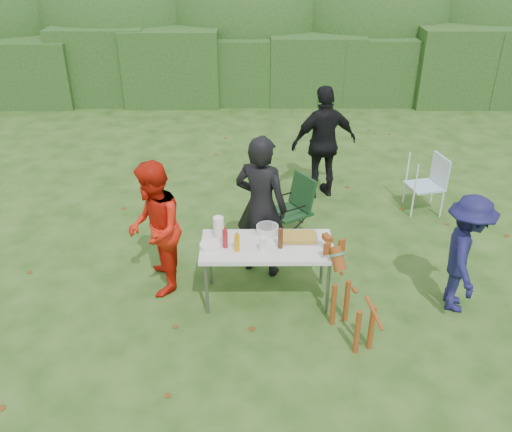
{
  "coord_description": "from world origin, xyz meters",
  "views": [
    {
      "loc": [
        0.2,
        -4.97,
        4.0
      ],
      "look_at": [
        0.23,
        0.41,
        1.0
      ],
      "focal_mm": 38.0,
      "sensor_mm": 36.0,
      "label": 1
    }
  ],
  "objects_px": {
    "child": "(465,254)",
    "dog": "(353,301)",
    "folding_table": "(267,249)",
    "mustard_bottle": "(237,243)",
    "person_red_jacket": "(155,229)",
    "person_black_puffy": "(324,143)",
    "lawn_chair": "(425,184)",
    "paper_towel_roll": "(219,227)",
    "camping_chair": "(290,208)",
    "person_cook": "(261,207)",
    "beer_bottle": "(280,238)",
    "ketchup_bottle": "(225,239)"
  },
  "relations": [
    {
      "from": "dog",
      "to": "ketchup_bottle",
      "type": "relative_size",
      "value": 4.4
    },
    {
      "from": "person_black_puffy",
      "to": "lawn_chair",
      "type": "xyz_separation_m",
      "value": [
        1.5,
        -0.52,
        -0.46
      ]
    },
    {
      "from": "person_red_jacket",
      "to": "person_black_puffy",
      "type": "relative_size",
      "value": 0.91
    },
    {
      "from": "person_cook",
      "to": "person_black_puffy",
      "type": "xyz_separation_m",
      "value": [
        1.01,
        2.13,
        -0.01
      ]
    },
    {
      "from": "paper_towel_roll",
      "to": "camping_chair",
      "type": "bearing_deg",
      "value": 53.75
    },
    {
      "from": "lawn_chair",
      "to": "beer_bottle",
      "type": "xyz_separation_m",
      "value": [
        -2.3,
        -2.26,
        0.42
      ]
    },
    {
      "from": "person_cook",
      "to": "dog",
      "type": "height_order",
      "value": "person_cook"
    },
    {
      "from": "child",
      "to": "dog",
      "type": "relative_size",
      "value": 1.46
    },
    {
      "from": "folding_table",
      "to": "mustard_bottle",
      "type": "bearing_deg",
      "value": -160.52
    },
    {
      "from": "person_cook",
      "to": "ketchup_bottle",
      "type": "height_order",
      "value": "person_cook"
    },
    {
      "from": "camping_chair",
      "to": "beer_bottle",
      "type": "height_order",
      "value": "beer_bottle"
    },
    {
      "from": "folding_table",
      "to": "mustard_bottle",
      "type": "xyz_separation_m",
      "value": [
        -0.33,
        -0.12,
        0.15
      ]
    },
    {
      "from": "folding_table",
      "to": "camping_chair",
      "type": "distance_m",
      "value": 1.47
    },
    {
      "from": "person_red_jacket",
      "to": "mustard_bottle",
      "type": "height_order",
      "value": "person_red_jacket"
    },
    {
      "from": "person_red_jacket",
      "to": "lawn_chair",
      "type": "distance_m",
      "value": 4.25
    },
    {
      "from": "child",
      "to": "beer_bottle",
      "type": "height_order",
      "value": "child"
    },
    {
      "from": "mustard_bottle",
      "to": "folding_table",
      "type": "bearing_deg",
      "value": 19.48
    },
    {
      "from": "mustard_bottle",
      "to": "beer_bottle",
      "type": "relative_size",
      "value": 0.83
    },
    {
      "from": "dog",
      "to": "beer_bottle",
      "type": "height_order",
      "value": "beer_bottle"
    },
    {
      "from": "paper_towel_roll",
      "to": "beer_bottle",
      "type": "bearing_deg",
      "value": -18.22
    },
    {
      "from": "camping_chair",
      "to": "paper_towel_roll",
      "type": "bearing_deg",
      "value": 21.69
    },
    {
      "from": "ketchup_bottle",
      "to": "dog",
      "type": "bearing_deg",
      "value": -24.75
    },
    {
      "from": "dog",
      "to": "paper_towel_roll",
      "type": "relative_size",
      "value": 3.73
    },
    {
      "from": "lawn_chair",
      "to": "mustard_bottle",
      "type": "bearing_deg",
      "value": 26.45
    },
    {
      "from": "folding_table",
      "to": "beer_bottle",
      "type": "relative_size",
      "value": 6.25
    },
    {
      "from": "camping_chair",
      "to": "folding_table",
      "type": "bearing_deg",
      "value": 43.82
    },
    {
      "from": "person_red_jacket",
      "to": "person_black_puffy",
      "type": "distance_m",
      "value": 3.36
    },
    {
      "from": "person_red_jacket",
      "to": "mustard_bottle",
      "type": "xyz_separation_m",
      "value": [
        0.96,
        -0.33,
        0.02
      ]
    },
    {
      "from": "person_black_puffy",
      "to": "camping_chair",
      "type": "height_order",
      "value": "person_black_puffy"
    },
    {
      "from": "child",
      "to": "dog",
      "type": "height_order",
      "value": "child"
    },
    {
      "from": "person_cook",
      "to": "person_red_jacket",
      "type": "xyz_separation_m",
      "value": [
        -1.23,
        -0.37,
        -0.09
      ]
    },
    {
      "from": "person_red_jacket",
      "to": "beer_bottle",
      "type": "relative_size",
      "value": 6.84
    },
    {
      "from": "paper_towel_roll",
      "to": "person_black_puffy",
      "type": "bearing_deg",
      "value": 59.52
    },
    {
      "from": "dog",
      "to": "camping_chair",
      "type": "bearing_deg",
      "value": -8.22
    },
    {
      "from": "person_cook",
      "to": "person_red_jacket",
      "type": "relative_size",
      "value": 1.11
    },
    {
      "from": "camping_chair",
      "to": "dog",
      "type": "bearing_deg",
      "value": 72.44
    },
    {
      "from": "lawn_chair",
      "to": "paper_towel_roll",
      "type": "distance_m",
      "value": 3.64
    },
    {
      "from": "paper_towel_roll",
      "to": "lawn_chair",
      "type": "bearing_deg",
      "value": 34.07
    },
    {
      "from": "ketchup_bottle",
      "to": "paper_towel_roll",
      "type": "bearing_deg",
      "value": 111.14
    },
    {
      "from": "beer_bottle",
      "to": "child",
      "type": "bearing_deg",
      "value": -2.95
    },
    {
      "from": "beer_bottle",
      "to": "paper_towel_roll",
      "type": "height_order",
      "value": "paper_towel_roll"
    },
    {
      "from": "mustard_bottle",
      "to": "lawn_chair",
      "type": "bearing_deg",
      "value": 39.81
    },
    {
      "from": "lawn_chair",
      "to": "beer_bottle",
      "type": "bearing_deg",
      "value": 31.11
    },
    {
      "from": "dog",
      "to": "mustard_bottle",
      "type": "bearing_deg",
      "value": 42.99
    },
    {
      "from": "lawn_chair",
      "to": "mustard_bottle",
      "type": "relative_size",
      "value": 4.39
    },
    {
      "from": "mustard_bottle",
      "to": "camping_chair",
      "type": "bearing_deg",
      "value": 65.71
    },
    {
      "from": "child",
      "to": "ketchup_bottle",
      "type": "bearing_deg",
      "value": 99.9
    },
    {
      "from": "person_cook",
      "to": "lawn_chair",
      "type": "distance_m",
      "value": 3.02
    },
    {
      "from": "person_red_jacket",
      "to": "mustard_bottle",
      "type": "bearing_deg",
      "value": 62.27
    },
    {
      "from": "child",
      "to": "person_cook",
      "type": "bearing_deg",
      "value": 84.02
    }
  ]
}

